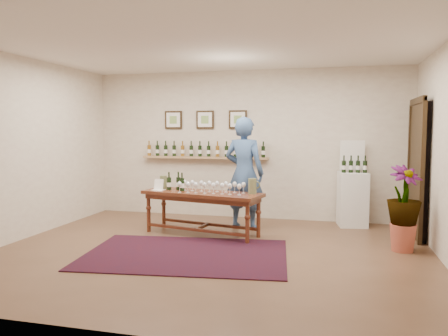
% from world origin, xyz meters
% --- Properties ---
extents(ground, '(6.00, 6.00, 0.00)m').
position_xyz_m(ground, '(0.00, 0.00, 0.00)').
color(ground, '#523824').
rests_on(ground, ground).
extents(room_shell, '(6.00, 6.00, 6.00)m').
position_xyz_m(room_shell, '(2.11, 1.86, 1.12)').
color(room_shell, beige).
rests_on(room_shell, ground).
extents(rug, '(2.89, 2.11, 0.01)m').
position_xyz_m(rug, '(-0.28, -0.19, 0.01)').
color(rug, '#470C0F').
rests_on(rug, ground).
extents(tasting_table, '(2.04, 1.01, 0.69)m').
position_xyz_m(tasting_table, '(-0.41, 0.97, 0.59)').
color(tasting_table, '#442211').
rests_on(tasting_table, ground).
extents(table_glasses, '(1.33, 0.38, 0.18)m').
position_xyz_m(table_glasses, '(-0.24, 0.93, 0.78)').
color(table_glasses, silver).
rests_on(table_glasses, tasting_table).
extents(table_bottles, '(0.33, 0.24, 0.32)m').
position_xyz_m(table_bottles, '(-0.87, 1.06, 0.85)').
color(table_bottles, black).
rests_on(table_bottles, tasting_table).
extents(pitcher_left, '(0.16, 0.16, 0.22)m').
position_xyz_m(pitcher_left, '(-1.14, 1.16, 0.80)').
color(pitcher_left, '#666B43').
rests_on(pitcher_left, tasting_table).
extents(pitcher_right, '(0.18, 0.18, 0.24)m').
position_xyz_m(pitcher_right, '(0.41, 0.96, 0.81)').
color(pitcher_right, '#666B43').
rests_on(pitcher_right, tasting_table).
extents(menu_card, '(0.22, 0.17, 0.18)m').
position_xyz_m(menu_card, '(-1.17, 1.01, 0.78)').
color(menu_card, white).
rests_on(menu_card, tasting_table).
extents(display_pedestal, '(0.54, 0.54, 0.94)m').
position_xyz_m(display_pedestal, '(1.96, 2.21, 0.47)').
color(display_pedestal, white).
rests_on(display_pedestal, ground).
extents(pedestal_bottles, '(0.28, 0.11, 0.27)m').
position_xyz_m(pedestal_bottles, '(1.98, 2.18, 1.08)').
color(pedestal_bottles, black).
rests_on(pedestal_bottles, display_pedestal).
extents(info_sign, '(0.42, 0.09, 0.58)m').
position_xyz_m(info_sign, '(1.95, 2.33, 1.23)').
color(info_sign, white).
rests_on(info_sign, display_pedestal).
extents(potted_plant, '(0.75, 0.75, 1.03)m').
position_xyz_m(potted_plant, '(2.58, 0.72, 0.60)').
color(potted_plant, '#AC4E39').
rests_on(potted_plant, ground).
extents(person, '(0.77, 0.59, 1.90)m').
position_xyz_m(person, '(0.16, 1.57, 0.95)').
color(person, '#35517E').
rests_on(person, ground).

